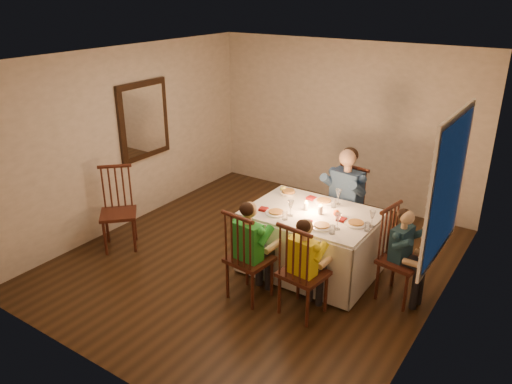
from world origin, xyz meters
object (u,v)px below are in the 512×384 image
Objects in this scene: dining_table at (312,229)px; chair_adult at (341,245)px; child_green at (250,296)px; child_yellow at (302,312)px; chair_near_left at (250,296)px; serving_bowl at (288,193)px; child_teal at (397,298)px; chair_extra at (122,247)px; chair_near_right at (302,312)px; chair_end at (397,298)px; adult at (341,245)px.

dining_table is 1.03m from chair_adult.
child_green reaches higher than child_yellow.
dining_table reaches higher than chair_near_left.
child_yellow is 1.63m from serving_bowl.
child_teal is (1.44, 0.92, 0.00)m from child_green.
dining_table is at bearing -24.90° from chair_extra.
chair_near_right and chair_end have the same top height.
chair_near_left is 1.00× the size of chair_near_right.
adult is at bearing 86.72° from dining_table.
chair_near_right is at bearing 146.75° from child_teal.
chair_near_left is 1.47m from serving_bowl.
child_green is 0.66m from child_yellow.
serving_bowl reaches higher than child_yellow.
dining_table is at bearing -103.98° from chair_near_left.
child_yellow is (0.65, 0.07, 0.00)m from child_green.
serving_bowl reaches higher than dining_table.
chair_near_left is (-0.31, -0.89, -0.58)m from dining_table.
chair_end is 1.71m from child_green.
child_yellow is at bearing -168.43° from chair_near_left.
child_green is 1.71m from child_teal.
chair_near_right is 1.00× the size of chair_end.
chair_near_right is at bearing -43.37° from chair_extra.
child_yellow is at bearing 146.75° from child_teal.
chair_end is at bearing -28.71° from adult.
chair_near_left is 0.00m from child_green.
child_teal is at bearing -30.41° from chair_extra.
chair_end is (1.08, -0.82, 0.00)m from chair_adult.
chair_end is 3.70m from chair_extra.
adult is (0.05, 0.85, -0.58)m from dining_table.
serving_bowl is (-0.85, 1.11, 0.85)m from child_yellow.
adult is (-0.30, 1.67, 0.00)m from chair_near_right.
child_green reaches higher than chair_near_right.
serving_bowl is (-0.55, -0.56, 0.85)m from chair_adult.
child_yellow reaches higher than chair_near_left.
dining_table is 1.37× the size of child_yellow.
chair_adult is 1.00× the size of chair_near_left.
chair_end is 1.35m from adult.
child_teal is at bearing -8.91° from serving_bowl.
chair_near_right is 0.97× the size of child_yellow.
child_yellow reaches higher than chair_adult.
chair_extra reaches higher than chair_end.
child_teal is at bearing -141.89° from chair_near_left.
child_green is (-0.31, -0.89, -0.58)m from dining_table.
chair_near_left is 1.00× the size of child_teal.
adult is at bearing -73.30° from child_yellow.
serving_bowl reaches higher than adult.
serving_bowl is at bearing 90.42° from child_teal.
child_yellow reaches higher than chair_end.
chair_end is at bearing -125.93° from child_yellow.
child_green is (0.00, 0.00, 0.00)m from chair_near_left.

